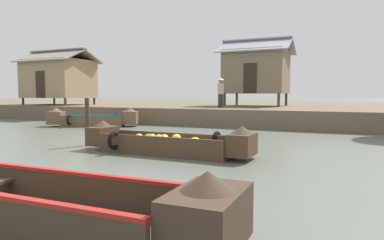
{
  "coord_description": "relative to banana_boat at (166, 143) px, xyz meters",
  "views": [
    {
      "loc": [
        4.52,
        -3.23,
        1.64
      ],
      "look_at": [
        0.07,
        6.41,
        0.86
      ],
      "focal_mm": 32.6,
      "sensor_mm": 36.0,
      "label": 1
    }
  ],
  "objects": [
    {
      "name": "ground_plane",
      "position": [
        0.12,
        4.87,
        -0.31
      ],
      "size": [
        300.0,
        300.0,
        0.0
      ],
      "primitive_type": "plane",
      "color": "#596056"
    },
    {
      "name": "riverbank_strip",
      "position": [
        0.12,
        17.67,
        0.14
      ],
      "size": [
        160.0,
        20.0,
        0.9
      ],
      "primitive_type": "cube",
      "color": "brown",
      "rests_on": "ground"
    },
    {
      "name": "banana_boat",
      "position": [
        0.0,
        0.0,
        0.0
      ],
      "size": [
        4.96,
        1.71,
        0.87
      ],
      "color": "#473323",
      "rests_on": "ground"
    },
    {
      "name": "viewer_boat",
      "position": [
        0.83,
        -5.28,
        -0.01
      ],
      "size": [
        5.76,
        1.39,
        0.89
      ],
      "color": "#3D2D21",
      "rests_on": "ground"
    },
    {
      "name": "cargo_boat_upstream",
      "position": [
        -7.38,
        5.66,
        0.06
      ],
      "size": [
        4.42,
        2.68,
        0.97
      ],
      "color": "brown",
      "rests_on": "ground"
    },
    {
      "name": "stilt_house_left",
      "position": [
        -14.38,
        10.26,
        2.47
      ],
      "size": [
        5.02,
        3.7,
        3.89
      ],
      "color": "#4C3826",
      "rests_on": "riverbank_strip"
    },
    {
      "name": "stilt_house_mid_left",
      "position": [
        -0.97,
        13.57,
        2.8
      ],
      "size": [
        4.45,
        3.42,
        4.26
      ],
      "color": "#4C3826",
      "rests_on": "riverbank_strip"
    },
    {
      "name": "vendor_person",
      "position": [
        -2.03,
        9.9,
        1.51
      ],
      "size": [
        0.44,
        0.44,
        1.66
      ],
      "color": "#332D28",
      "rests_on": "riverbank_strip"
    },
    {
      "name": "mooring_post",
      "position": [
        -3.02,
        0.29,
        0.45
      ],
      "size": [
        0.14,
        0.14,
        1.52
      ],
      "primitive_type": "cylinder",
      "color": "#423323",
      "rests_on": "ground"
    }
  ]
}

